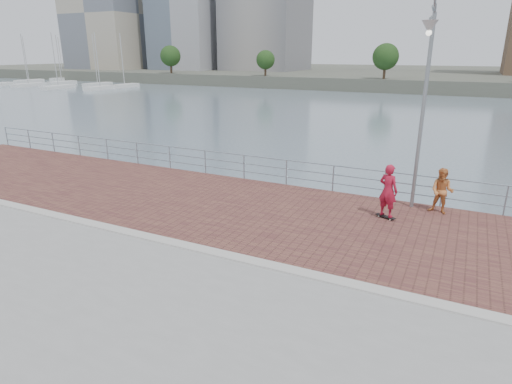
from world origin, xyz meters
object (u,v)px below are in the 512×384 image
at_px(guardrail, 309,172).
at_px(street_lamp, 426,74).
at_px(bystander, 442,191).
at_px(skateboarder, 388,191).

bearing_deg(guardrail, street_lamp, -13.33).
bearing_deg(bystander, street_lamp, -155.05).
bearing_deg(street_lamp, bystander, 13.64).
bearing_deg(street_lamp, skateboarder, -120.04).
xyz_separation_m(guardrail, skateboarder, (3.54, -2.11, 0.33)).
distance_m(skateboarder, bystander, 2.11).
relative_size(street_lamp, skateboarder, 3.68).
xyz_separation_m(skateboarder, bystander, (1.61, 1.35, -0.18)).
bearing_deg(guardrail, skateboarder, -30.79).
distance_m(guardrail, skateboarder, 4.13).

